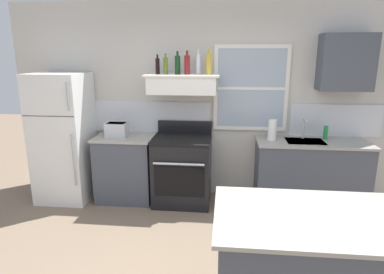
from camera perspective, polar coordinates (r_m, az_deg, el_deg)
name	(u,v)px	position (r m, az deg, el deg)	size (l,w,h in m)	color
back_wall	(205,102)	(4.60, 2.33, 6.17)	(5.40, 0.11, 2.70)	beige
refrigerator	(64,138)	(4.85, -21.47, -0.12)	(0.70, 0.72, 1.76)	white
counter_left_of_stove	(126,167)	(4.70, -11.37, -5.21)	(0.79, 0.63, 0.91)	#474C56
toaster	(117,129)	(4.54, -12.98, 1.28)	(0.30, 0.20, 0.19)	silver
stove_range	(182,170)	(4.50, -1.67, -5.72)	(0.76, 0.69, 1.09)	black
range_hood_shelf	(183,84)	(4.34, -1.62, 9.28)	(0.96, 0.52, 0.24)	white
bottle_balsamic_dark	(158,66)	(4.39, -6.03, 12.24)	(0.06, 0.06, 0.25)	black
bottle_olive_oil_square	(166,66)	(4.31, -4.61, 12.30)	(0.06, 0.06, 0.26)	#4C601E
bottle_dark_green_wine	(178,65)	(4.33, -2.53, 12.50)	(0.07, 0.07, 0.29)	#143819
bottle_red_label_wine	(187,64)	(4.28, -0.85, 12.53)	(0.07, 0.07, 0.30)	maroon
bottle_clear_tall	(198,64)	(4.34, 1.11, 12.69)	(0.06, 0.06, 0.32)	silver
bottle_champagne_gold_foil	(209,64)	(4.26, 2.96, 12.65)	(0.08, 0.08, 0.32)	#B29333
counter_right_with_sink	(310,174)	(4.64, 19.82, -6.05)	(1.43, 0.63, 0.91)	#474C56
sink_faucet	(304,126)	(4.54, 18.98, 1.83)	(0.03, 0.17, 0.28)	silver
paper_towel_roll	(272,130)	(4.37, 13.83, 1.23)	(0.11, 0.11, 0.27)	white
dish_soap_bottle	(326,133)	(4.63, 22.26, 0.70)	(0.06, 0.06, 0.18)	#268C3F
kitchen_island	(309,272)	(2.72, 19.75, -21.24)	(1.40, 0.90, 0.91)	#474C56
upper_cabinet_right	(346,62)	(4.61, 25.26, 11.69)	(0.64, 0.32, 0.70)	#474C56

